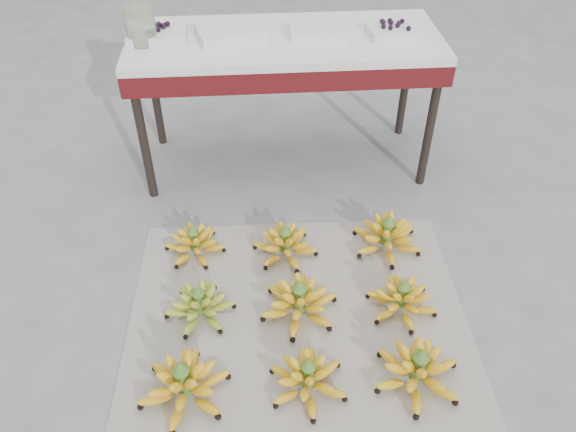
{
  "coord_description": "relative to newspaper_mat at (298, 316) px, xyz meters",
  "views": [
    {
      "loc": [
        -0.15,
        -1.4,
        1.65
      ],
      "look_at": [
        -0.03,
        0.18,
        0.29
      ],
      "focal_mm": 35.0,
      "sensor_mm": 36.0,
      "label": 1
    }
  ],
  "objects": [
    {
      "name": "ground",
      "position": [
        0.01,
        0.05,
        -0.0
      ],
      "size": [
        60.0,
        60.0,
        0.0
      ],
      "primitive_type": "plane",
      "color": "slate",
      "rests_on": "ground"
    },
    {
      "name": "newspaper_mat",
      "position": [
        0.0,
        0.0,
        0.0
      ],
      "size": [
        1.28,
        1.08,
        0.01
      ],
      "primitive_type": "cube",
      "rotation": [
        0.0,
        0.0,
        -0.03
      ],
      "color": "white",
      "rests_on": "ground"
    },
    {
      "name": "bunch_front_left",
      "position": [
        -0.4,
        -0.3,
        0.06
      ],
      "size": [
        0.32,
        0.32,
        0.18
      ],
      "rotation": [
        0.0,
        0.0,
        0.08
      ],
      "color": "yellow",
      "rests_on": "newspaper_mat"
    },
    {
      "name": "bunch_front_center",
      "position": [
        0.0,
        -0.31,
        0.06
      ],
      "size": [
        0.29,
        0.29,
        0.16
      ],
      "rotation": [
        0.0,
        0.0,
        0.12
      ],
      "color": "yellow",
      "rests_on": "newspaper_mat"
    },
    {
      "name": "bunch_front_right",
      "position": [
        0.37,
        -0.31,
        0.06
      ],
      "size": [
        0.31,
        0.31,
        0.18
      ],
      "rotation": [
        0.0,
        0.0,
        -0.05
      ],
      "color": "yellow",
      "rests_on": "newspaper_mat"
    },
    {
      "name": "bunch_mid_left",
      "position": [
        -0.36,
        0.03,
        0.06
      ],
      "size": [
        0.26,
        0.26,
        0.16
      ],
      "rotation": [
        0.0,
        0.0,
        -0.02
      ],
      "color": "olive",
      "rests_on": "newspaper_mat"
    },
    {
      "name": "bunch_mid_center",
      "position": [
        0.01,
        0.01,
        0.06
      ],
      "size": [
        0.35,
        0.35,
        0.18
      ],
      "rotation": [
        0.0,
        0.0,
        0.24
      ],
      "color": "yellow",
      "rests_on": "newspaper_mat"
    },
    {
      "name": "bunch_mid_right",
      "position": [
        0.39,
        0.0,
        0.06
      ],
      "size": [
        0.33,
        0.33,
        0.16
      ],
      "rotation": [
        0.0,
        0.0,
        0.36
      ],
      "color": "yellow",
      "rests_on": "newspaper_mat"
    },
    {
      "name": "bunch_back_left",
      "position": [
        -0.4,
        0.37,
        0.05
      ],
      "size": [
        0.31,
        0.31,
        0.15
      ],
      "rotation": [
        0.0,
        0.0,
        -0.36
      ],
      "color": "yellow",
      "rests_on": "newspaper_mat"
    },
    {
      "name": "bunch_back_center",
      "position": [
        -0.02,
        0.33,
        0.06
      ],
      "size": [
        0.33,
        0.33,
        0.16
      ],
      "rotation": [
        0.0,
        0.0,
        0.32
      ],
      "color": "yellow",
      "rests_on": "newspaper_mat"
    },
    {
      "name": "bunch_back_right",
      "position": [
        0.4,
        0.34,
        0.06
      ],
      "size": [
        0.31,
        0.31,
        0.18
      ],
      "rotation": [
        0.0,
        0.0,
        0.1
      ],
      "color": "yellow",
      "rests_on": "newspaper_mat"
    },
    {
      "name": "vendor_table",
      "position": [
        0.03,
        1.02,
        0.58
      ],
      "size": [
        1.37,
        0.55,
        0.66
      ],
      "color": "black",
      "rests_on": "ground"
    },
    {
      "name": "tray_far_left",
      "position": [
        -0.52,
        1.03,
        0.68
      ],
      "size": [
        0.25,
        0.18,
        0.06
      ],
      "color": "silver",
      "rests_on": "vendor_table"
    },
    {
      "name": "tray_left",
      "position": [
        -0.21,
        1.03,
        0.68
      ],
      "size": [
        0.32,
        0.27,
        0.04
      ],
      "color": "silver",
      "rests_on": "vendor_table"
    },
    {
      "name": "tray_right",
      "position": [
        0.17,
        1.03,
        0.68
      ],
      "size": [
        0.25,
        0.18,
        0.04
      ],
      "color": "silver",
      "rests_on": "vendor_table"
    },
    {
      "name": "tray_far_right",
      "position": [
        0.5,
        1.0,
        0.68
      ],
      "size": [
        0.24,
        0.18,
        0.06
      ],
      "color": "silver",
      "rests_on": "vendor_table"
    },
    {
      "name": "glass_jar",
      "position": [
        -0.58,
        0.99,
        0.74
      ],
      "size": [
        0.17,
        0.17,
        0.16
      ],
      "primitive_type": "cylinder",
      "rotation": [
        0.0,
        0.0,
        -0.44
      ],
      "color": "#B4CBA2",
      "rests_on": "vendor_table"
    }
  ]
}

